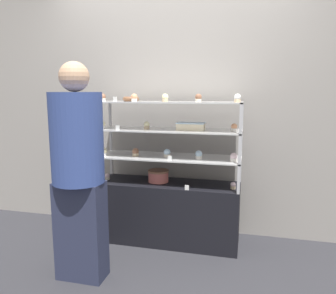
% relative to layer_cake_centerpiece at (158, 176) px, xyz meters
% --- Properties ---
extents(ground_plane, '(20.00, 20.00, 0.00)m').
position_rel_layer_cake_centerpiece_xyz_m(ground_plane, '(0.10, -0.01, -0.63)').
color(ground_plane, '#2D2D33').
extents(back_wall, '(8.00, 0.05, 2.60)m').
position_rel_layer_cake_centerpiece_xyz_m(back_wall, '(0.10, 0.34, 0.67)').
color(back_wall, gray).
rests_on(back_wall, ground_plane).
extents(display_base, '(1.33, 0.41, 0.58)m').
position_rel_layer_cake_centerpiece_xyz_m(display_base, '(0.10, -0.01, -0.35)').
color(display_base, black).
rests_on(display_base, ground_plane).
extents(display_riser_lower, '(1.33, 0.41, 0.25)m').
position_rel_layer_cake_centerpiece_xyz_m(display_riser_lower, '(0.10, -0.01, 0.18)').
color(display_riser_lower, '#B7B7BC').
rests_on(display_riser_lower, display_base).
extents(display_riser_middle, '(1.33, 0.41, 0.25)m').
position_rel_layer_cake_centerpiece_xyz_m(display_riser_middle, '(0.10, -0.01, 0.43)').
color(display_riser_middle, '#B7B7BC').
rests_on(display_riser_middle, display_riser_lower).
extents(display_riser_upper, '(1.33, 0.41, 0.25)m').
position_rel_layer_cake_centerpiece_xyz_m(display_riser_upper, '(0.10, -0.01, 0.69)').
color(display_riser_upper, '#B7B7BC').
rests_on(display_riser_upper, display_riser_middle).
extents(layer_cake_centerpiece, '(0.20, 0.20, 0.11)m').
position_rel_layer_cake_centerpiece_xyz_m(layer_cake_centerpiece, '(0.00, 0.00, 0.00)').
color(layer_cake_centerpiece, '#C66660').
rests_on(layer_cake_centerpiece, display_base).
extents(sheet_cake_frosted, '(0.25, 0.14, 0.07)m').
position_rel_layer_cake_centerpiece_xyz_m(sheet_cake_frosted, '(0.31, -0.02, 0.48)').
color(sheet_cake_frosted, beige).
rests_on(sheet_cake_frosted, display_riser_middle).
extents(cupcake_0, '(0.05, 0.05, 0.06)m').
position_rel_layer_cake_centerpiece_xyz_m(cupcake_0, '(-0.50, -0.05, -0.03)').
color(cupcake_0, beige).
rests_on(cupcake_0, display_base).
extents(cupcake_1, '(0.05, 0.05, 0.06)m').
position_rel_layer_cake_centerpiece_xyz_m(cupcake_1, '(0.70, -0.07, -0.03)').
color(cupcake_1, '#CCB28C').
rests_on(cupcake_1, display_base).
extents(price_tag_0, '(0.04, 0.00, 0.04)m').
position_rel_layer_cake_centerpiece_xyz_m(price_tag_0, '(0.31, -0.20, -0.03)').
color(price_tag_0, white).
rests_on(price_tag_0, display_base).
extents(cupcake_2, '(0.06, 0.06, 0.08)m').
position_rel_layer_cake_centerpiece_xyz_m(cupcake_2, '(-0.50, -0.12, 0.23)').
color(cupcake_2, white).
rests_on(cupcake_2, display_riser_lower).
extents(cupcake_3, '(0.06, 0.06, 0.08)m').
position_rel_layer_cake_centerpiece_xyz_m(cupcake_3, '(-0.20, -0.08, 0.23)').
color(cupcake_3, '#CCB28C').
rests_on(cupcake_3, display_riser_lower).
extents(cupcake_4, '(0.06, 0.06, 0.08)m').
position_rel_layer_cake_centerpiece_xyz_m(cupcake_4, '(0.10, -0.05, 0.23)').
color(cupcake_4, beige).
rests_on(cupcake_4, display_riser_lower).
extents(cupcake_5, '(0.06, 0.06, 0.08)m').
position_rel_layer_cake_centerpiece_xyz_m(cupcake_5, '(0.39, -0.06, 0.23)').
color(cupcake_5, white).
rests_on(cupcake_5, display_riser_lower).
extents(cupcake_6, '(0.06, 0.06, 0.08)m').
position_rel_layer_cake_centerpiece_xyz_m(cupcake_6, '(0.70, -0.10, 0.23)').
color(cupcake_6, white).
rests_on(cupcake_6, display_riser_lower).
extents(price_tag_1, '(0.04, 0.00, 0.04)m').
position_rel_layer_cake_centerpiece_xyz_m(price_tag_1, '(0.16, -0.20, 0.22)').
color(price_tag_1, white).
rests_on(price_tag_1, display_riser_lower).
extents(cupcake_7, '(0.05, 0.05, 0.07)m').
position_rel_layer_cake_centerpiece_xyz_m(cupcake_7, '(-0.51, -0.10, 0.48)').
color(cupcake_7, white).
rests_on(cupcake_7, display_riser_middle).
extents(cupcake_8, '(0.05, 0.05, 0.07)m').
position_rel_layer_cake_centerpiece_xyz_m(cupcake_8, '(-0.10, -0.05, 0.48)').
color(cupcake_8, '#CCB28C').
rests_on(cupcake_8, display_riser_middle).
extents(cupcake_9, '(0.05, 0.05, 0.07)m').
position_rel_layer_cake_centerpiece_xyz_m(cupcake_9, '(0.69, -0.06, 0.48)').
color(cupcake_9, white).
rests_on(cupcake_9, display_riser_middle).
extents(price_tag_2, '(0.04, 0.00, 0.04)m').
position_rel_layer_cake_centerpiece_xyz_m(price_tag_2, '(-0.32, -0.20, 0.47)').
color(price_tag_2, white).
rests_on(price_tag_2, display_riser_middle).
extents(cupcake_10, '(0.06, 0.06, 0.07)m').
position_rel_layer_cake_centerpiece_xyz_m(cupcake_10, '(-0.51, -0.08, 0.74)').
color(cupcake_10, white).
rests_on(cupcake_10, display_riser_upper).
extents(cupcake_11, '(0.06, 0.06, 0.07)m').
position_rel_layer_cake_centerpiece_xyz_m(cupcake_11, '(-0.19, -0.10, 0.74)').
color(cupcake_11, white).
rests_on(cupcake_11, display_riser_upper).
extents(cupcake_12, '(0.06, 0.06, 0.07)m').
position_rel_layer_cake_centerpiece_xyz_m(cupcake_12, '(0.10, -0.12, 0.74)').
color(cupcake_12, '#CCB28C').
rests_on(cupcake_12, display_riser_upper).
extents(cupcake_13, '(0.06, 0.06, 0.07)m').
position_rel_layer_cake_centerpiece_xyz_m(cupcake_13, '(0.39, -0.12, 0.74)').
color(cupcake_13, beige).
rests_on(cupcake_13, display_riser_upper).
extents(cupcake_14, '(0.06, 0.06, 0.07)m').
position_rel_layer_cake_centerpiece_xyz_m(cupcake_14, '(0.72, -0.11, 0.74)').
color(cupcake_14, '#CCB28C').
rests_on(cupcake_14, display_riser_upper).
extents(price_tag_3, '(0.04, 0.00, 0.04)m').
position_rel_layer_cake_centerpiece_xyz_m(price_tag_3, '(-0.34, -0.20, 0.72)').
color(price_tag_3, white).
rests_on(price_tag_3, display_riser_upper).
extents(donut_glazed, '(0.15, 0.15, 0.04)m').
position_rel_layer_cake_centerpiece_xyz_m(donut_glazed, '(-0.25, -0.02, 0.72)').
color(donut_glazed, brown).
rests_on(donut_glazed, display_riser_upper).
extents(customer_figure, '(0.38, 0.38, 1.63)m').
position_rel_layer_cake_centerpiece_xyz_m(customer_figure, '(-0.39, -0.79, 0.24)').
color(customer_figure, '#282D47').
rests_on(customer_figure, ground_plane).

